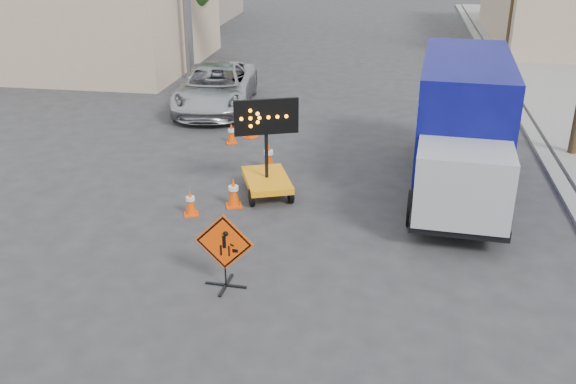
% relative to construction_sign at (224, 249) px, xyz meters
% --- Properties ---
extents(ground, '(100.00, 100.00, 0.00)m').
position_rel_construction_sign_xyz_m(ground, '(0.49, -1.13, -0.83)').
color(ground, '#2D2D30').
rests_on(ground, ground).
extents(curb_right, '(0.40, 60.00, 0.12)m').
position_rel_construction_sign_xyz_m(curb_right, '(7.69, 13.87, -0.77)').
color(curb_right, gray).
rests_on(curb_right, ground).
extents(storefront_left_near, '(14.00, 10.00, 4.00)m').
position_rel_construction_sign_xyz_m(storefront_left_near, '(-13.51, 18.87, 1.17)').
color(storefront_left_near, tan).
rests_on(storefront_left_near, ground).
extents(construction_sign, '(1.19, 0.84, 1.58)m').
position_rel_construction_sign_xyz_m(construction_sign, '(0.00, 0.00, 0.00)').
color(construction_sign, black).
rests_on(construction_sign, ground).
extents(arrow_board, '(1.68, 2.09, 2.59)m').
position_rel_construction_sign_xyz_m(arrow_board, '(-0.08, 4.59, -0.24)').
color(arrow_board, '#FF9B0E').
rests_on(arrow_board, ground).
extents(pickup_truck, '(3.34, 6.08, 1.61)m').
position_rel_construction_sign_xyz_m(pickup_truck, '(-3.56, 12.27, -0.03)').
color(pickup_truck, '#B6B8BE').
rests_on(pickup_truck, ground).
extents(box_truck, '(2.65, 7.32, 3.42)m').
position_rel_construction_sign_xyz_m(box_truck, '(4.84, 5.76, 0.72)').
color(box_truck, black).
rests_on(box_truck, ground).
extents(cone_a, '(0.44, 0.44, 0.68)m').
position_rel_construction_sign_xyz_m(cone_a, '(-1.67, 3.06, -0.50)').
color(cone_a, '#FF4905').
rests_on(cone_a, ground).
extents(cone_b, '(0.51, 0.51, 0.78)m').
position_rel_construction_sign_xyz_m(cone_b, '(-0.76, 3.72, -0.45)').
color(cone_b, '#FF4905').
rests_on(cone_b, ground).
extents(cone_c, '(0.49, 0.49, 0.82)m').
position_rel_construction_sign_xyz_m(cone_c, '(-0.38, 6.35, -0.43)').
color(cone_c, '#FF4905').
rests_on(cone_c, ground).
extents(cone_d, '(0.44, 0.44, 0.65)m').
position_rel_construction_sign_xyz_m(cone_d, '(-2.01, 8.45, -0.51)').
color(cone_d, '#FF4905').
rests_on(cone_d, ground).
extents(cone_e, '(0.53, 0.53, 0.79)m').
position_rel_construction_sign_xyz_m(cone_e, '(-1.52, 9.10, -0.44)').
color(cone_e, '#FF4905').
rests_on(cone_e, ground).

